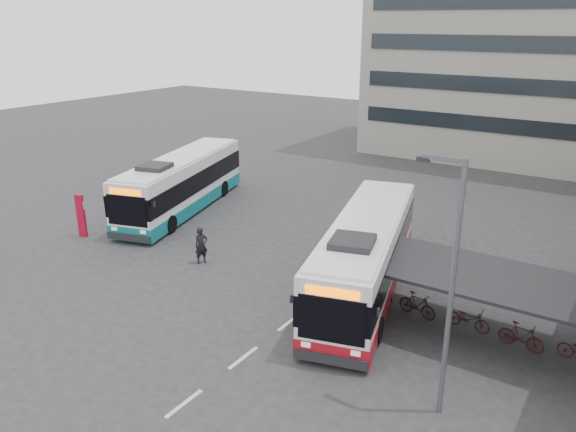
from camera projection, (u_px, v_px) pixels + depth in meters
The scene contains 10 objects.
ground at pixel (240, 305), 23.45m from camera, with size 120.00×120.00×0.00m, color #28282B.
bike_shelter at pixel (469, 297), 20.88m from camera, with size 10.00×4.00×2.54m.
office_block at pixel (575, 3), 44.53m from camera, with size 30.00×15.00×25.00m, color gray.
road_markings at pixel (243, 358), 19.78m from camera, with size 0.15×7.60×0.01m.
bus_main at pixel (365, 256), 24.08m from camera, with size 5.86×12.59×3.65m.
bus_teal at pixel (182, 184), 34.71m from camera, with size 6.01×12.56×3.64m.
pedestrian at pixel (201, 246), 27.23m from camera, with size 0.66×0.44×1.82m, color black.
lamp_post at pixel (450, 277), 15.63m from camera, with size 1.39×0.18×7.90m.
sign_totem_mid at pixel (81, 215), 30.46m from camera, with size 0.52×0.27×2.41m.
sign_totem_north at pixel (158, 180), 37.20m from camera, with size 0.49×0.28×2.31m.
Camera 1 is at (13.20, -16.32, 11.27)m, focal length 35.00 mm.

